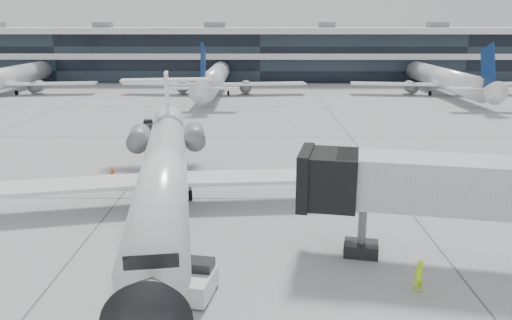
{
  "coord_description": "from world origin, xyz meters",
  "views": [
    {
      "loc": [
        0.03,
        -33.59,
        12.07
      ],
      "look_at": [
        -0.25,
        0.95,
        2.6
      ],
      "focal_mm": 35.0,
      "sensor_mm": 36.0,
      "label": 1
    }
  ],
  "objects_px": {
    "regional_jet": "(164,170)",
    "ramp_worker": "(419,276)",
    "jet_bridge": "(500,188)",
    "baggage_tug": "(197,282)"
  },
  "relations": [
    {
      "from": "jet_bridge",
      "to": "ramp_worker",
      "type": "distance_m",
      "value": 6.24
    },
    {
      "from": "jet_bridge",
      "to": "baggage_tug",
      "type": "relative_size",
      "value": 6.8
    },
    {
      "from": "regional_jet",
      "to": "ramp_worker",
      "type": "relative_size",
      "value": 20.82
    },
    {
      "from": "regional_jet",
      "to": "ramp_worker",
      "type": "distance_m",
      "value": 17.67
    },
    {
      "from": "jet_bridge",
      "to": "baggage_tug",
      "type": "distance_m",
      "value": 15.43
    },
    {
      "from": "ramp_worker",
      "to": "baggage_tug",
      "type": "bearing_deg",
      "value": -24.92
    },
    {
      "from": "baggage_tug",
      "to": "regional_jet",
      "type": "bearing_deg",
      "value": 118.27
    },
    {
      "from": "regional_jet",
      "to": "jet_bridge",
      "type": "xyz_separation_m",
      "value": [
        18.27,
        -8.36,
        1.54
      ]
    },
    {
      "from": "regional_jet",
      "to": "ramp_worker",
      "type": "xyz_separation_m",
      "value": [
        13.73,
        -10.97,
        -1.86
      ]
    },
    {
      "from": "ramp_worker",
      "to": "baggage_tug",
      "type": "relative_size",
      "value": 0.62
    }
  ]
}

